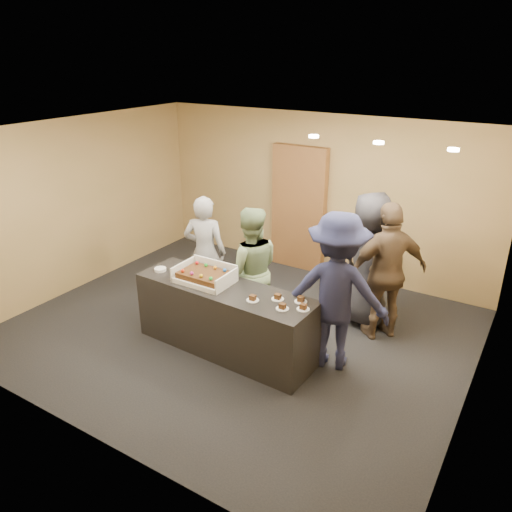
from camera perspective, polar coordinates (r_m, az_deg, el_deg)
name	(u,v)px	position (r m, az deg, el deg)	size (l,w,h in m)	color
room	(236,240)	(6.46, -2.26, 1.86)	(6.04, 6.00, 2.70)	black
serving_counter	(225,319)	(6.43, -3.55, -7.15)	(2.40, 0.70, 0.90)	black
storage_cabinet	(299,209)	(8.67, 4.90, 5.42)	(0.98, 0.15, 2.16)	brown
cake_box	(206,277)	(6.38, -5.75, -2.45)	(0.71, 0.49, 0.21)	white
sheet_cake	(204,275)	(6.34, -5.92, -2.12)	(0.61, 0.42, 0.12)	#3B200D
plate_stack	(160,269)	(6.76, -10.88, -1.51)	(0.16, 0.16, 0.04)	white
slice_a	(253,299)	(5.88, -0.38, -4.90)	(0.15, 0.15, 0.07)	white
slice_b	(278,298)	(5.91, 2.50, -4.76)	(0.15, 0.15, 0.07)	white
slice_c	(282,307)	(5.70, 3.03, -5.85)	(0.15, 0.15, 0.07)	white
slice_d	(301,300)	(5.87, 5.14, -5.03)	(0.15, 0.15, 0.07)	white
slice_e	(303,308)	(5.71, 5.41, -5.89)	(0.15, 0.15, 0.07)	white
person_server_grey	(205,253)	(7.37, -5.84, 0.38)	(0.63, 0.41, 1.72)	#9A999F
person_sage_man	(250,270)	(6.71, -0.72, -1.63)	(0.86, 0.67, 1.76)	gray
person_navy_man	(336,292)	(5.97, 9.17, -4.08)	(1.27, 0.73, 1.97)	#1E2144
person_brown_extra	(387,272)	(6.73, 14.77, -1.79)	(1.11, 0.46, 1.89)	brown
person_dark_suit	(369,260)	(7.02, 12.75, -0.42)	(0.93, 0.61, 1.91)	#28282E
ceiling_spotlights	(379,142)	(5.86, 13.84, 12.48)	(1.72, 0.12, 0.03)	#FFEAC6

